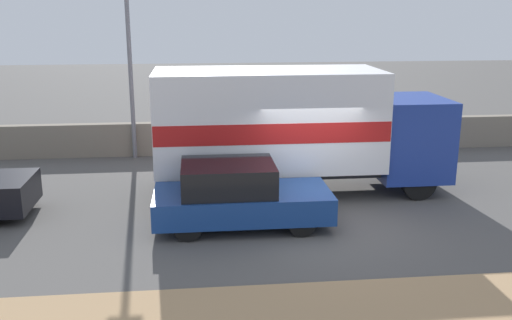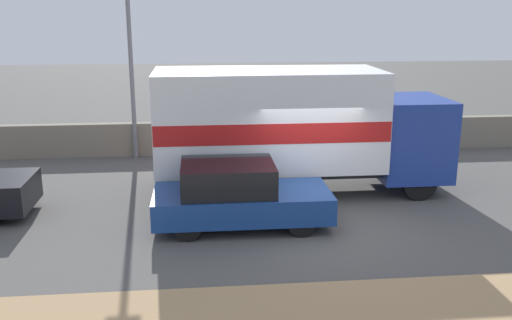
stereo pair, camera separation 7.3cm
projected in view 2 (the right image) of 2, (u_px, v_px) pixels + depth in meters
ground_plane at (320, 225)px, 13.12m from camera, size 80.00×80.00×0.00m
stone_wall_backdrop at (279, 136)px, 19.67m from camera, size 60.00×0.35×1.11m
street_lamp at (130, 44)px, 18.09m from camera, size 0.56×0.28×6.36m
box_truck at (292, 125)px, 15.00m from camera, size 7.68×2.50×3.30m
car_hatchback at (237, 195)px, 12.90m from camera, size 3.99×1.78×1.49m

